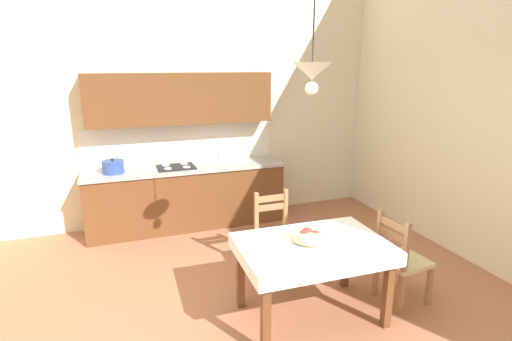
# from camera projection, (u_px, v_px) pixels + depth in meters

# --- Properties ---
(ground_plane) EXTENTS (6.36, 6.62, 0.10)m
(ground_plane) POSITION_uv_depth(u_px,v_px,m) (259.00, 341.00, 3.52)
(ground_plane) COLOR #AD6B4C
(wall_back) EXTENTS (6.36, 0.12, 4.27)m
(wall_back) POSITION_uv_depth(u_px,v_px,m) (186.00, 77.00, 5.75)
(wall_back) COLOR beige
(wall_back) RESTS_ON ground_plane
(kitchen_cabinetry) EXTENTS (2.81, 0.63, 2.20)m
(kitchen_cabinetry) POSITION_uv_depth(u_px,v_px,m) (185.00, 169.00, 5.74)
(kitchen_cabinetry) COLOR brown
(kitchen_cabinetry) RESTS_ON ground_plane
(dining_table) EXTENTS (1.36, 0.94, 0.75)m
(dining_table) POSITION_uv_depth(u_px,v_px,m) (312.00, 256.00, 3.64)
(dining_table) COLOR brown
(dining_table) RESTS_ON ground_plane
(dining_chair_window_side) EXTENTS (0.45, 0.45, 0.93)m
(dining_chair_window_side) POSITION_uv_depth(u_px,v_px,m) (401.00, 260.00, 3.93)
(dining_chair_window_side) COLOR #D1BC89
(dining_chair_window_side) RESTS_ON ground_plane
(dining_chair_kitchen_side) EXTENTS (0.43, 0.43, 0.93)m
(dining_chair_kitchen_side) POSITION_uv_depth(u_px,v_px,m) (276.00, 236.00, 4.50)
(dining_chair_kitchen_side) COLOR #D1BC89
(dining_chair_kitchen_side) RESTS_ON ground_plane
(fruit_bowl) EXTENTS (0.30, 0.30, 0.12)m
(fruit_bowl) POSITION_uv_depth(u_px,v_px,m) (309.00, 236.00, 3.61)
(fruit_bowl) COLOR beige
(fruit_bowl) RESTS_ON dining_table
(pendant_lamp) EXTENTS (0.32, 0.32, 0.81)m
(pendant_lamp) POSITION_uv_depth(u_px,v_px,m) (312.00, 72.00, 3.25)
(pendant_lamp) COLOR black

